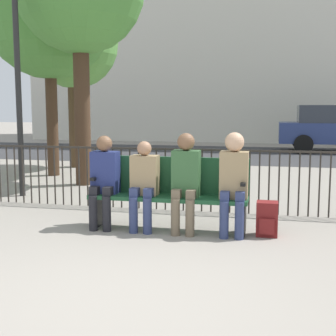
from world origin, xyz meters
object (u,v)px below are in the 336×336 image
Objects in this scene: seated_person_2 at (185,177)px; lamp_post at (16,41)px; tree_0 at (74,45)px; park_bench at (169,190)px; tree_2 at (49,14)px; seated_person_1 at (144,181)px; backpack at (267,219)px; seated_person_3 at (234,177)px; seated_person_0 at (104,177)px.

seated_person_2 is 4.20m from lamp_post.
tree_0 reaches higher than seated_person_2.
tree_0 reaches higher than park_bench.
lamp_post is at bearing -76.28° from tree_2.
tree_0 is 4.03m from lamp_post.
seated_person_1 reaches higher than park_bench.
backpack is 5.21m from lamp_post.
park_bench is 0.35m from seated_person_1.
seated_person_3 reaches higher than seated_person_1.
backpack is (2.06, 0.05, -0.46)m from seated_person_0.
seated_person_0 is 6.85m from tree_0.
tree_0 is (-4.95, 5.66, 2.90)m from backpack.
seated_person_0 is 2.12m from backpack.
park_bench is 0.33m from seated_person_2.
lamp_post reaches higher than backpack.
seated_person_1 is at bearing -0.40° from seated_person_0.
tree_2 reaches higher than seated_person_1.
seated_person_1 is 2.69× the size of backpack.
seated_person_0 is at bearing -63.24° from tree_0.
park_bench is 0.86m from seated_person_0.
seated_person_3 is 0.31× the size of lamp_post.
seated_person_3 is at bearing -24.67° from lamp_post.
park_bench is 0.49× the size of lamp_post.
seated_person_1 is at bearing -177.91° from backpack.
park_bench is at bearing 150.92° from seated_person_2.
park_bench is at bearing -28.47° from lamp_post.
park_bench is 0.86m from seated_person_3.
seated_person_3 is at bearing 0.37° from seated_person_1.
seated_person_0 is 1.06× the size of seated_person_1.
seated_person_0 is 0.29× the size of lamp_post.
seated_person_0 is at bearing -179.88° from seated_person_3.
seated_person_1 is 0.26× the size of tree_0.
seated_person_0 is 0.96× the size of seated_person_2.
lamp_post is (0.59, -2.42, -0.91)m from tree_2.
lamp_post is at bearing 146.90° from seated_person_1.
park_bench is 1.77× the size of seated_person_1.
seated_person_0 is 0.95× the size of seated_person_3.
lamp_post is (-3.25, 1.77, 1.97)m from seated_person_2.
tree_0 is (-3.94, 5.71, 2.41)m from seated_person_2.
park_bench is at bearing 171.18° from seated_person_3.
seated_person_2 is 7.35m from tree_0.
backpack is (1.00, 0.05, -0.49)m from seated_person_2.
seated_person_1 is (0.53, -0.00, -0.04)m from seated_person_0.
tree_2 is at bearing 139.50° from backpack.
tree_2 is at bearing 103.72° from lamp_post.
tree_0 is at bearing 123.63° from park_bench.
seated_person_2 is at bearing -47.45° from tree_2.
lamp_post is at bearing 141.06° from seated_person_0.
lamp_post reaches higher than seated_person_1.
park_bench is 0.40× the size of tree_2.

